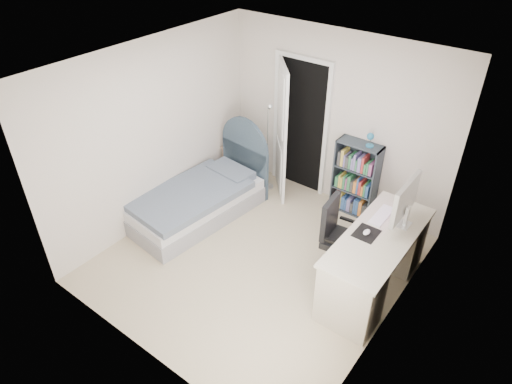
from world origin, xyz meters
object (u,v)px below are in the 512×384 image
Objects in this scene: desk at (376,260)px; office_chair at (338,233)px; floor_lamp at (268,155)px; bed at (201,198)px; bookcase at (355,181)px; nightstand at (240,152)px.

office_chair is (-0.52, 0.04, 0.11)m from desk.
floor_lamp is 0.86× the size of desk.
bed is 1.57× the size of bookcase.
bookcase reaches higher than nightstand.
bed is 1.21m from floor_lamp.
floor_lamp is 1.95m from office_chair.
bed is 1.19m from nightstand.
bookcase is 1.28m from office_chair.
desk is at bearing -4.67° from office_chair.
bookcase is at bearing 107.49° from office_chair.
desk is at bearing -23.94° from floor_lamp.
office_chair is (0.39, -1.22, 0.05)m from bookcase.
desk reaches higher than office_chair.
bed reaches higher than nightstand.
bed is 3.23× the size of nightstand.
office_chair is (2.06, 0.17, 0.28)m from bed.
bookcase is at bearing 125.60° from desk.
bed is at bearing -140.37° from bookcase.
desk is (2.81, -1.03, 0.02)m from nightstand.
office_chair is (2.29, -0.99, 0.13)m from nightstand.
bookcase is 1.30× the size of office_chair.
office_chair is at bearing 4.60° from bed.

